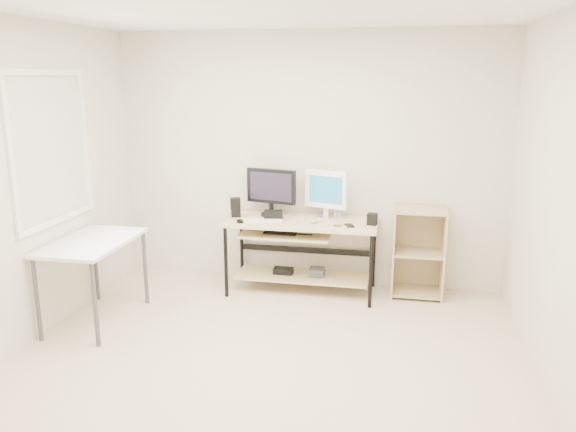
# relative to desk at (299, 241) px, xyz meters

# --- Properties ---
(room) EXTENTS (4.01, 4.01, 2.62)m
(room) POSITION_rel_desk_xyz_m (-0.11, -1.62, 0.78)
(room) COLOR beige
(room) RESTS_ON ground
(desk) EXTENTS (1.50, 0.65, 0.75)m
(desk) POSITION_rel_desk_xyz_m (0.00, 0.00, 0.00)
(desk) COLOR beige
(desk) RESTS_ON ground
(side_table) EXTENTS (0.60, 1.00, 0.75)m
(side_table) POSITION_rel_desk_xyz_m (-1.65, -1.06, 0.13)
(side_table) COLOR white
(side_table) RESTS_ON ground
(shelf_unit) EXTENTS (0.50, 0.40, 0.90)m
(shelf_unit) POSITION_rel_desk_xyz_m (1.18, 0.16, -0.09)
(shelf_unit) COLOR tan
(shelf_unit) RESTS_ON ground
(black_monitor) EXTENTS (0.53, 0.22, 0.48)m
(black_monitor) POSITION_rel_desk_xyz_m (-0.32, 0.14, 0.49)
(black_monitor) COLOR black
(black_monitor) RESTS_ON desk
(white_imac) EXTENTS (0.44, 0.19, 0.48)m
(white_imac) POSITION_rel_desk_xyz_m (0.24, 0.15, 0.49)
(white_imac) COLOR silver
(white_imac) RESTS_ON desk
(keyboard) EXTENTS (0.42, 0.19, 0.01)m
(keyboard) POSITION_rel_desk_xyz_m (-0.36, -0.10, 0.22)
(keyboard) COLOR white
(keyboard) RESTS_ON desk
(mouse) EXTENTS (0.08, 0.11, 0.04)m
(mouse) POSITION_rel_desk_xyz_m (0.16, -0.07, 0.23)
(mouse) COLOR #AFAFB4
(mouse) RESTS_ON desk
(center_speaker) EXTENTS (0.19, 0.11, 0.09)m
(center_speaker) POSITION_rel_desk_xyz_m (-0.26, -0.01, 0.26)
(center_speaker) COLOR black
(center_speaker) RESTS_ON desk
(speaker_left) EXTENTS (0.13, 0.13, 0.19)m
(speaker_left) POSITION_rel_desk_xyz_m (-0.67, 0.02, 0.31)
(speaker_left) COLOR black
(speaker_left) RESTS_ON desk
(speaker_right) EXTENTS (0.10, 0.10, 0.11)m
(speaker_right) POSITION_rel_desk_xyz_m (0.72, -0.03, 0.27)
(speaker_right) COLOR black
(speaker_right) RESTS_ON desk
(audio_controller) EXTENTS (0.11, 0.09, 0.18)m
(audio_controller) POSITION_rel_desk_xyz_m (-0.66, 0.01, 0.30)
(audio_controller) COLOR black
(audio_controller) RESTS_ON desk
(volume_puck) EXTENTS (0.08, 0.08, 0.03)m
(volume_puck) POSITION_rel_desk_xyz_m (-0.55, -0.21, 0.23)
(volume_puck) COLOR black
(volume_puck) RESTS_ON desk
(smartphone) EXTENTS (0.11, 0.15, 0.01)m
(smartphone) POSITION_rel_desk_xyz_m (0.51, -0.13, 0.22)
(smartphone) COLOR black
(smartphone) RESTS_ON desk
(coaster) EXTENTS (0.10, 0.10, 0.01)m
(coaster) POSITION_rel_desk_xyz_m (0.40, -0.16, 0.21)
(coaster) COLOR olive
(coaster) RESTS_ON desk
(drinking_glass) EXTENTS (0.08, 0.08, 0.13)m
(drinking_glass) POSITION_rel_desk_xyz_m (0.40, -0.16, 0.28)
(drinking_glass) COLOR white
(drinking_glass) RESTS_ON coaster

